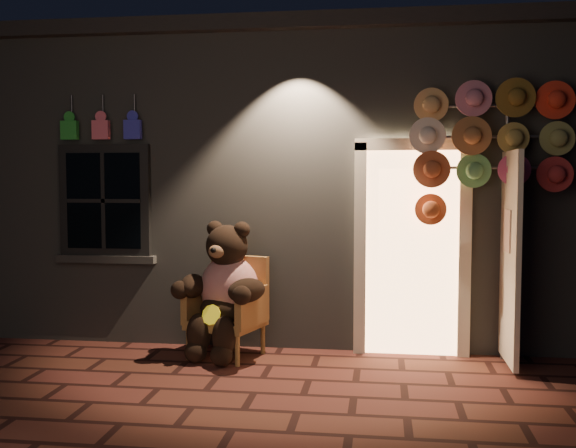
# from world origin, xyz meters

# --- Properties ---
(ground) EXTENTS (60.00, 60.00, 0.00)m
(ground) POSITION_xyz_m (0.00, 0.00, 0.00)
(ground) COLOR #53251F
(ground) RESTS_ON ground
(shop_building) EXTENTS (7.30, 5.95, 3.51)m
(shop_building) POSITION_xyz_m (0.00, 3.99, 1.74)
(shop_building) COLOR slate
(shop_building) RESTS_ON ground
(wicker_armchair) EXTENTS (0.83, 0.79, 0.99)m
(wicker_armchair) POSITION_xyz_m (-0.47, 1.16, 0.50)
(wicker_armchair) COLOR #A68040
(wicker_armchair) RESTS_ON ground
(teddy_bear) EXTENTS (0.94, 0.87, 1.36)m
(teddy_bear) POSITION_xyz_m (-0.49, 1.04, 0.68)
(teddy_bear) COLOR #A81411
(teddy_bear) RESTS_ON ground
(hat_rack) EXTENTS (1.54, 0.22, 2.71)m
(hat_rack) POSITION_xyz_m (2.06, 1.28, 2.12)
(hat_rack) COLOR #59595E
(hat_rack) RESTS_ON ground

